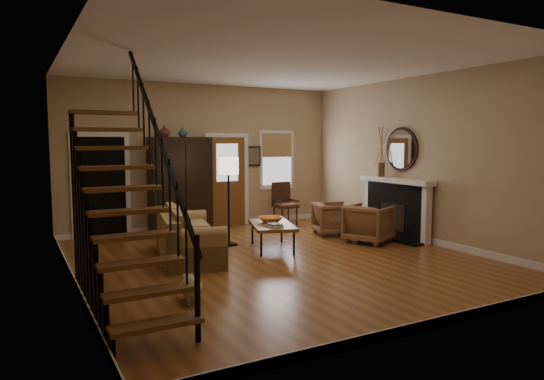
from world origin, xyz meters
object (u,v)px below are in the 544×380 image
side_chair (285,204)px  coffee_table (272,236)px  armchair_right (333,219)px  armchair_left (369,224)px  floor_lamp (229,202)px  armoire (180,185)px  sofa (188,236)px

side_chair → coffee_table: bearing=-125.3°
side_chair → armchair_right: bearing=-80.2°
armchair_left → floor_lamp: size_ratio=0.49×
armchair_left → side_chair: size_ratio=0.81×
armoire → side_chair: (2.55, -0.20, -0.54)m
armoire → coffee_table: armoire is taller
armoire → armchair_left: (2.97, -2.78, -0.67)m
armchair_right → floor_lamp: (-2.41, 0.04, 0.51)m
sofa → side_chair: side_chair is taller
sofa → coffee_table: size_ratio=1.70×
armoire → coffee_table: (0.99, -2.41, -0.81)m
armchair_left → floor_lamp: bearing=43.1°
armchair_right → coffee_table: bearing=126.6°
floor_lamp → side_chair: 2.65m
coffee_table → armchair_right: (1.83, 0.64, 0.11)m
armoire → sofa: size_ratio=0.99×
armchair_right → sofa: bearing=117.2°
floor_lamp → armoire: bearing=103.3°
side_chair → armchair_left: bearing=-80.7°
floor_lamp → side_chair: size_ratio=1.67×
armchair_left → armchair_right: 1.03m
armchair_left → sofa: bearing=58.9°
sofa → armchair_left: (3.59, -0.42, -0.02)m
coffee_table → side_chair: (1.56, 2.21, 0.27)m
armoire → armchair_left: 4.13m
armoire → side_chair: armoire is taller
coffee_table → armchair_left: bearing=-10.8°
armchair_right → armoire: bearing=75.3°
sofa → floor_lamp: size_ratio=1.25×
armoire → armchair_right: armoire is taller
side_chair → sofa: bearing=-145.7°
coffee_table → armchair_left: 2.02m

